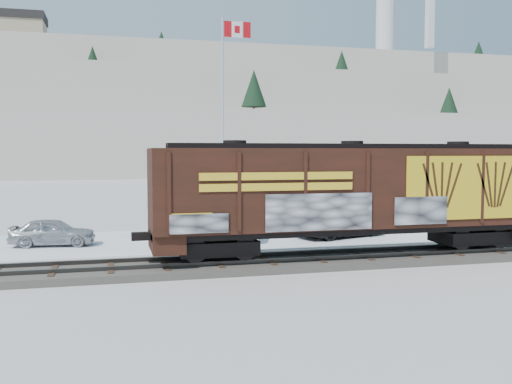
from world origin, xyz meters
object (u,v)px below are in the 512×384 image
object	(u,v)px
car_silver	(53,232)
car_dark	(340,223)
flagpole	(224,146)
car_white	(212,225)
hopper_railcar	(352,192)

from	to	relation	value
car_silver	car_dark	xyz separation A→B (m)	(14.57, -0.67, 0.08)
flagpole	car_dark	xyz separation A→B (m)	(4.68, -8.07, -4.16)
car_dark	flagpole	bearing A→B (deg)	11.65
flagpole	car_silver	bearing A→B (deg)	-143.19
flagpole	car_white	distance (m)	9.18
hopper_railcar	car_silver	world-z (taller)	hopper_railcar
car_silver	car_white	xyz separation A→B (m)	(7.69, -0.52, 0.15)
flagpole	car_dark	bearing A→B (deg)	-59.89
car_white	flagpole	bearing A→B (deg)	3.55
flagpole	car_dark	size ratio (longest dim) A/B	2.53
hopper_railcar	flagpole	distance (m)	14.90
car_dark	hopper_railcar	bearing A→B (deg)	142.56
hopper_railcar	car_silver	size ratio (longest dim) A/B	4.12
hopper_railcar	car_dark	xyz separation A→B (m)	(2.23, 6.48, -2.12)
car_white	car_dark	size ratio (longest dim) A/B	0.97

